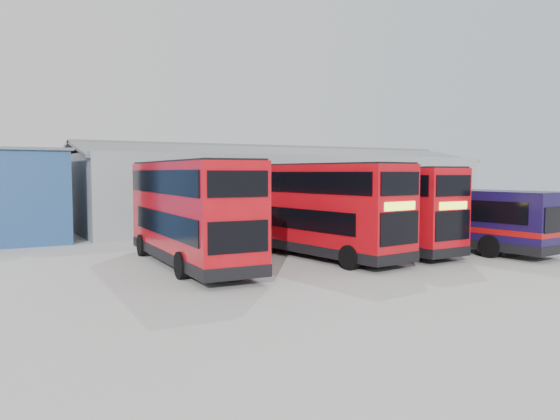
# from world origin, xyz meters

# --- Properties ---
(ground_plane) EXTENTS (120.00, 120.00, 0.00)m
(ground_plane) POSITION_xyz_m (0.00, 0.00, 0.00)
(ground_plane) COLOR #A4A49F
(ground_plane) RESTS_ON ground
(maintenance_shed) EXTENTS (30.50, 12.00, 5.89)m
(maintenance_shed) POSITION_xyz_m (8.00, 20.00, 2.60)
(maintenance_shed) COLOR gray
(maintenance_shed) RESTS_ON ground
(double_decker_left) EXTENTS (2.95, 10.31, 4.31)m
(double_decker_left) POSITION_xyz_m (-4.90, 4.80, 2.15)
(double_decker_left) COLOR #B60A13
(double_decker_left) RESTS_ON ground
(double_decker_centre) EXTENTS (3.57, 10.23, 4.24)m
(double_decker_centre) POSITION_xyz_m (0.94, 4.37, 2.11)
(double_decker_centre) COLOR #B60A13
(double_decker_centre) RESTS_ON ground
(double_decker_right) EXTENTS (2.78, 9.78, 4.09)m
(double_decker_right) POSITION_xyz_m (4.44, 4.44, 2.04)
(double_decker_right) COLOR #B60A13
(double_decker_right) RESTS_ON ground
(single_decker_blue) EXTENTS (3.60, 11.22, 2.99)m
(single_decker_blue) POSITION_xyz_m (8.44, 3.29, 1.48)
(single_decker_blue) COLOR #100C37
(single_decker_blue) RESTS_ON ground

